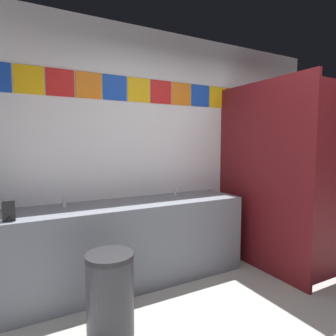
{
  "coord_description": "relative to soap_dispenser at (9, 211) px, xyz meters",
  "views": [
    {
      "loc": [
        -1.79,
        -1.21,
        1.42
      ],
      "look_at": [
        -0.5,
        1.18,
        1.19
      ],
      "focal_mm": 30.75,
      "sensor_mm": 36.0,
      "label": 1
    }
  ],
  "objects": [
    {
      "name": "stall_divider",
      "position": [
        2.63,
        -0.44,
        0.15
      ],
      "size": [
        0.92,
        1.35,
        2.1
      ],
      "color": "maroon",
      "rests_on": "ground_plane"
    },
    {
      "name": "faucet_right",
      "position": [
        1.66,
        0.27,
        -0.03
      ],
      "size": [
        0.04,
        0.1,
        0.14
      ],
      "color": "silver",
      "rests_on": "vanity_counter"
    },
    {
      "name": "wall_back",
      "position": [
        1.84,
        0.52,
        0.45
      ],
      "size": [
        4.08,
        0.09,
        2.69
      ],
      "color": "silver",
      "rests_on": "ground_plane"
    },
    {
      "name": "vanity_counter",
      "position": [
        1.06,
        0.18,
        -0.48
      ],
      "size": [
        2.42,
        0.6,
        0.82
      ],
      "color": "slate",
      "rests_on": "ground_plane"
    },
    {
      "name": "toilet",
      "position": [
        2.97,
        0.08,
        -0.6
      ],
      "size": [
        0.39,
        0.49,
        0.74
      ],
      "color": "white",
      "rests_on": "ground_plane"
    },
    {
      "name": "trash_bin",
      "position": [
        0.63,
        -0.53,
        -0.59
      ],
      "size": [
        0.35,
        0.35,
        0.62
      ],
      "color": "#333338",
      "rests_on": "ground_plane"
    },
    {
      "name": "soap_dispenser",
      "position": [
        0.0,
        0.0,
        0.0
      ],
      "size": [
        0.09,
        0.09,
        0.16
      ],
      "color": "black",
      "rests_on": "vanity_counter"
    },
    {
      "name": "faucet_left",
      "position": [
        0.45,
        0.27,
        -0.03
      ],
      "size": [
        0.04,
        0.1,
        0.14
      ],
      "color": "silver",
      "rests_on": "vanity_counter"
    }
  ]
}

